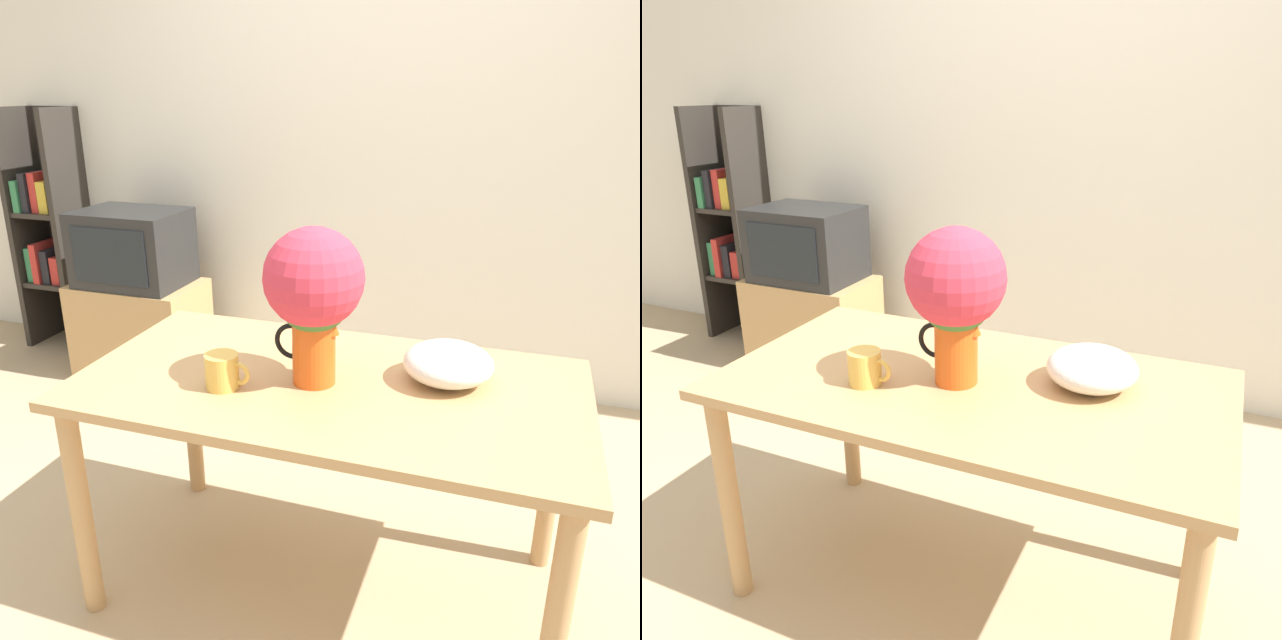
% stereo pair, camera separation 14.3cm
% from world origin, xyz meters
% --- Properties ---
extents(ground_plane, '(12.00, 12.00, 0.00)m').
position_xyz_m(ground_plane, '(0.00, 0.00, 0.00)').
color(ground_plane, tan).
extents(wall_back, '(8.00, 0.05, 2.60)m').
position_xyz_m(wall_back, '(0.00, 1.65, 1.30)').
color(wall_back, silver).
rests_on(wall_back, ground_plane).
extents(table, '(1.43, 0.77, 0.73)m').
position_xyz_m(table, '(0.19, 0.03, 0.63)').
color(table, tan).
rests_on(table, ground_plane).
extents(flower_vase, '(0.28, 0.28, 0.44)m').
position_xyz_m(flower_vase, '(0.15, 0.01, 1.01)').
color(flower_vase, '#E05619').
rests_on(flower_vase, table).
extents(coffee_mug, '(0.13, 0.09, 0.10)m').
position_xyz_m(coffee_mug, '(-0.07, -0.11, 0.78)').
color(coffee_mug, gold).
rests_on(coffee_mug, table).
extents(white_bowl, '(0.25, 0.25, 0.11)m').
position_xyz_m(white_bowl, '(0.51, 0.13, 0.79)').
color(white_bowl, silver).
rests_on(white_bowl, table).
extents(tv_stand, '(0.67, 0.43, 0.53)m').
position_xyz_m(tv_stand, '(-1.28, 1.23, 0.26)').
color(tv_stand, tan).
rests_on(tv_stand, ground_plane).
extents(tv_set, '(0.55, 0.42, 0.39)m').
position_xyz_m(tv_set, '(-1.28, 1.23, 0.72)').
color(tv_set, black).
rests_on(tv_set, tv_stand).
extents(bookshelf, '(0.36, 0.32, 1.41)m').
position_xyz_m(bookshelf, '(-2.03, 1.49, 0.70)').
color(bookshelf, '#2D2823').
rests_on(bookshelf, ground_plane).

